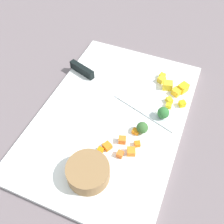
{
  "coord_description": "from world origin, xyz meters",
  "views": [
    {
      "loc": [
        -0.34,
        -0.14,
        0.48
      ],
      "look_at": [
        0.0,
        0.0,
        0.02
      ],
      "focal_mm": 41.31,
      "sensor_mm": 36.0,
      "label": 1
    }
  ],
  "objects": [
    {
      "name": "ground_plane",
      "position": [
        0.0,
        0.0,
        0.0
      ],
      "size": [
        4.0,
        4.0,
        0.0
      ],
      "primitive_type": "plane",
      "color": "slate"
    },
    {
      "name": "cutting_board",
      "position": [
        0.0,
        0.0,
        0.01
      ],
      "size": [
        0.48,
        0.32,
        0.01
      ],
      "primitive_type": "cube",
      "color": "white",
      "rests_on": "ground_plane"
    },
    {
      "name": "prep_bowl",
      "position": [
        -0.16,
        -0.02,
        0.03
      ],
      "size": [
        0.08,
        0.08,
        0.03
      ],
      "primitive_type": "cylinder",
      "color": "olive",
      "rests_on": "cutting_board"
    },
    {
      "name": "chef_knife",
      "position": [
        0.08,
        0.07,
        0.02
      ],
      "size": [
        0.12,
        0.31,
        0.02
      ],
      "rotation": [
        0.0,
        0.0,
        4.4
      ],
      "color": "silver",
      "rests_on": "cutting_board"
    },
    {
      "name": "carrot_dice_0",
      "position": [
        -0.06,
        -0.05,
        0.02
      ],
      "size": [
        0.02,
        0.02,
        0.01
      ],
      "primitive_type": "cube",
      "rotation": [
        0.0,
        0.0,
        1.88
      ],
      "color": "orange",
      "rests_on": "cutting_board"
    },
    {
      "name": "carrot_dice_1",
      "position": [
        -0.08,
        -0.07,
        0.02
      ],
      "size": [
        0.02,
        0.02,
        0.01
      ],
      "primitive_type": "cube",
      "rotation": [
        0.0,
        0.0,
        0.38
      ],
      "color": "orange",
      "rests_on": "cutting_board"
    },
    {
      "name": "carrot_dice_2",
      "position": [
        -0.1,
        -0.02,
        0.02
      ],
      "size": [
        0.01,
        0.01,
        0.01
      ],
      "primitive_type": "cube",
      "rotation": [
        0.0,
        0.0,
        1.46
      ],
      "color": "orange",
      "rests_on": "cutting_board"
    },
    {
      "name": "carrot_dice_3",
      "position": [
        -0.09,
        -0.06,
        0.02
      ],
      "size": [
        0.01,
        0.01,
        0.01
      ],
      "primitive_type": "cube",
      "rotation": [
        0.0,
        0.0,
        1.52
      ],
      "color": "orange",
      "rests_on": "cutting_board"
    },
    {
      "name": "carrot_dice_4",
      "position": [
        -0.06,
        -0.08,
        0.02
      ],
      "size": [
        0.02,
        0.02,
        0.01
      ],
      "primitive_type": "cube",
      "rotation": [
        0.0,
        0.0,
        0.51
      ],
      "color": "orange",
      "rests_on": "cutting_board"
    },
    {
      "name": "carrot_dice_5",
      "position": [
        -0.03,
        -0.07,
        0.02
      ],
      "size": [
        0.01,
        0.02,
        0.01
      ],
      "primitive_type": "cube",
      "rotation": [
        0.0,
        0.0,
        1.48
      ],
      "color": "orange",
      "rests_on": "cutting_board"
    },
    {
      "name": "carrot_dice_6",
      "position": [
        -0.08,
        -0.02,
        0.02
      ],
      "size": [
        0.02,
        0.02,
        0.01
      ],
      "primitive_type": "cube",
      "rotation": [
        0.0,
        0.0,
        2.66
      ],
      "color": "orange",
      "rests_on": "cutting_board"
    },
    {
      "name": "pepper_dice_0",
      "position": [
        0.09,
        -0.14,
        0.02
      ],
      "size": [
        0.02,
        0.02,
        0.01
      ],
      "primitive_type": "cube",
      "rotation": [
        0.0,
        0.0,
        2.22
      ],
      "color": "yellow",
      "rests_on": "cutting_board"
    },
    {
      "name": "pepper_dice_1",
      "position": [
        0.13,
        -0.1,
        0.02
      ],
      "size": [
        0.02,
        0.03,
        0.02
      ],
      "primitive_type": "cube",
      "rotation": [
        0.0,
        0.0,
        1.83
      ],
      "color": "yellow",
      "rests_on": "cutting_board"
    },
    {
      "name": "pepper_dice_2",
      "position": [
        0.14,
        -0.13,
        0.02
      ],
      "size": [
        0.03,
        0.03,
        0.02
      ],
      "primitive_type": "cube",
      "rotation": [
        0.0,
        0.0,
        1.09
      ],
      "color": "yellow",
      "rests_on": "cutting_board"
    },
    {
      "name": "pepper_dice_3",
      "position": [
        0.15,
        -0.08,
        0.02
      ],
      "size": [
        0.02,
        0.02,
        0.01
      ],
      "primitive_type": "cube",
      "rotation": [
        0.0,
        0.0,
        2.71
      ],
      "color": "yellow",
      "rests_on": "cutting_board"
    },
    {
      "name": "pepper_dice_4",
      "position": [
        0.12,
        -0.12,
        0.02
      ],
      "size": [
        0.03,
        0.02,
        0.02
      ],
      "primitive_type": "cube",
      "rotation": [
        0.0,
        0.0,
        2.73
      ],
      "color": "yellow",
      "rests_on": "cutting_board"
    },
    {
      "name": "pepper_dice_5",
      "position": [
        0.09,
        -0.11,
        0.02
      ],
      "size": [
        0.02,
        0.02,
        0.01
      ],
      "primitive_type": "cube",
      "rotation": [
        0.0,
        0.0,
        0.75
      ],
      "color": "yellow",
      "rests_on": "cutting_board"
    },
    {
      "name": "pepper_dice_6",
      "position": [
        0.16,
        -0.07,
        0.02
      ],
      "size": [
        0.02,
        0.02,
        0.01
      ],
      "primitive_type": "cube",
      "rotation": [
        0.0,
        0.0,
        2.94
      ],
      "color": "yellow",
      "rests_on": "cutting_board"
    },
    {
      "name": "pepper_dice_7",
      "position": [
        0.07,
        -0.11,
        0.02
      ],
      "size": [
        0.01,
        0.01,
        0.01
      ],
      "primitive_type": "cube",
      "rotation": [
        0.0,
        0.0,
        0.07
      ],
      "color": "yellow",
      "rests_on": "cutting_board"
    },
    {
      "name": "broccoli_floret_0",
      "position": [
        -0.02,
        -0.08,
        0.03
      ],
      "size": [
        0.03,
        0.03,
        0.03
      ],
      "color": "#8FC269",
      "rests_on": "cutting_board"
    },
    {
      "name": "broccoli_floret_1",
      "position": [
        0.04,
        -0.11,
        0.03
      ],
      "size": [
        0.03,
        0.03,
        0.03
      ],
      "color": "#91BC59",
      "rests_on": "cutting_board"
    }
  ]
}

